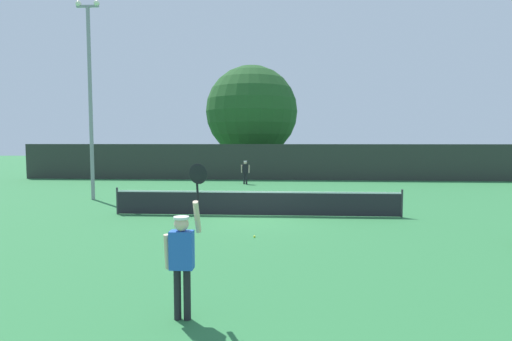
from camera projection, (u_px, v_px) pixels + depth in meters
The scene contains 10 objects.
ground_plane at pixel (257, 216), 16.03m from camera, with size 120.00×120.00×0.00m, color #2D723D.
tennis_net at pixel (257, 203), 16.00m from camera, with size 11.20×0.08×1.07m.
perimeter_fence at pixel (268, 162), 30.43m from camera, with size 37.23×0.12×2.66m, color #2D332D.
player_serving at pixel (183, 251), 6.67m from camera, with size 0.68×0.40×2.56m.
player_receiving at pixel (245, 170), 27.52m from camera, with size 0.57×0.23×1.56m.
tennis_ball at pixel (254, 237), 12.41m from camera, with size 0.07×0.07×0.07m, color #CCE033.
light_pole at pixel (90, 90), 20.02m from camera, with size 1.18×0.28×9.65m.
large_tree at pixel (252, 112), 36.14m from camera, with size 8.03×8.03×9.48m.
parked_car_near at pixel (288, 164), 37.71m from camera, with size 2.00×4.24×1.69m.
parked_car_mid at pixel (385, 165), 35.63m from camera, with size 2.47×4.43×1.69m.
Camera 1 is at (0.94, -15.83, 2.94)m, focal length 28.81 mm.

